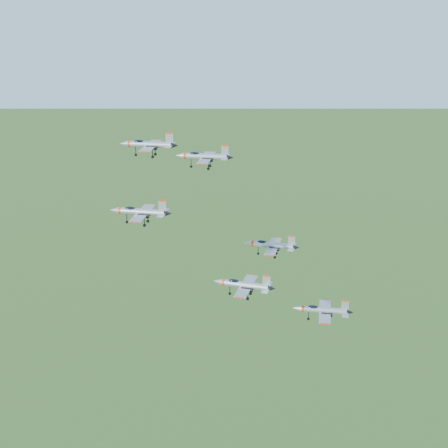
{
  "coord_description": "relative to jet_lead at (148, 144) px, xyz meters",
  "views": [
    {
      "loc": [
        11.11,
        -119.71,
        181.12
      ],
      "look_at": [
        4.72,
        -4.03,
        137.18
      ],
      "focal_mm": 50.0,
      "sensor_mm": 36.0,
      "label": 1
    }
  ],
  "objects": [
    {
      "name": "jet_lead",
      "position": [
        0.0,
        0.0,
        0.0
      ],
      "size": [
        13.55,
        11.23,
        3.62
      ],
      "rotation": [
        0.0,
        0.0,
        -0.09
      ],
      "color": "#969BA2"
    },
    {
      "name": "jet_left_low",
      "position": [
        27.53,
        -13.82,
        -17.9
      ],
      "size": [
        12.01,
        10.08,
        3.22
      ],
      "rotation": [
        0.0,
        0.0,
        -0.18
      ],
      "color": "#969BA2"
    },
    {
      "name": "jet_trail",
      "position": [
        38.15,
        -22.02,
        -28.54
      ],
      "size": [
        12.36,
        10.27,
        3.3
      ],
      "rotation": [
        0.0,
        0.0,
        -0.1
      ],
      "color": "#969BA2"
    },
    {
      "name": "jet_right_high",
      "position": [
        4.63,
        -36.17,
        -2.95
      ],
      "size": [
        11.04,
        9.19,
        2.95
      ],
      "rotation": [
        0.0,
        0.0,
        -0.12
      ],
      "color": "#969BA2"
    },
    {
      "name": "jet_left_high",
      "position": [
        13.57,
        -13.02,
        0.82
      ],
      "size": [
        12.0,
        9.95,
        3.21
      ],
      "rotation": [
        0.0,
        0.0,
        -0.09
      ],
      "color": "#969BA2"
    },
    {
      "name": "jet_right_low",
      "position": [
        22.24,
        -29.89,
        -19.36
      ],
      "size": [
        12.02,
        10.14,
        3.24
      ],
      "rotation": [
        0.0,
        0.0,
        -0.23
      ],
      "color": "#969BA2"
    }
  ]
}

